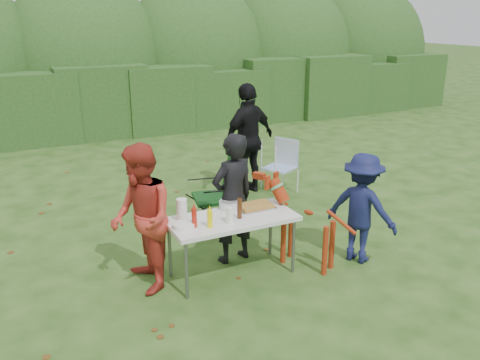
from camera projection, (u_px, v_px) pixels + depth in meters
name	position (u px, v px, depth m)	size (l,w,h in m)	color
ground	(241.00, 269.00, 6.23)	(80.00, 80.00, 0.00)	#1E4211
hedge_row	(101.00, 103.00, 12.78)	(22.00, 1.40, 1.70)	#23471C
shrub_backdrop	(86.00, 67.00, 13.91)	(20.00, 2.60, 3.20)	#3D6628
folding_table	(232.00, 221.00, 5.91)	(1.50, 0.70, 0.74)	silver
person_cook	(233.00, 199.00, 6.24)	(0.60, 0.39, 1.65)	black
person_red_jacket	(142.00, 219.00, 5.57)	(0.82, 0.64, 1.68)	#B23025
person_black_puffy	(248.00, 139.00, 8.65)	(1.12, 0.46, 1.90)	black
child	(362.00, 208.00, 6.28)	(0.90, 0.52, 1.40)	#121842
dog	(308.00, 225.00, 6.18)	(1.13, 0.45, 1.07)	maroon
camping_chair	(215.00, 193.00, 7.26)	(0.68, 0.68, 1.08)	#113C14
lawn_chair	(279.00, 166.00, 8.87)	(0.54, 0.54, 0.91)	blue
food_tray	(255.00, 208.00, 6.15)	(0.45, 0.30, 0.02)	#B7B7BA
focaccia_bread	(255.00, 205.00, 6.15)	(0.40, 0.26, 0.04)	#AB7A32
mustard_bottle	(210.00, 219.00, 5.58)	(0.06, 0.06, 0.20)	#F8E403
ketchup_bottle	(194.00, 218.00, 5.59)	(0.06, 0.06, 0.22)	#AF2012
beer_bottle	(240.00, 208.00, 5.83)	(0.06, 0.06, 0.24)	#47230F
paper_towel_roll	(182.00, 210.00, 5.76)	(0.12, 0.12, 0.26)	white
cup_stack	(230.00, 215.00, 5.71)	(0.08, 0.08, 0.18)	white
pasta_bowl	(230.00, 205.00, 6.13)	(0.26, 0.26, 0.10)	silver
plate_stack	(184.00, 226.00, 5.59)	(0.24, 0.24, 0.05)	white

